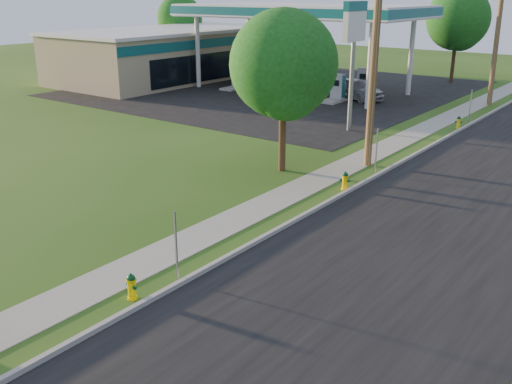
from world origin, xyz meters
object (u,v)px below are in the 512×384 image
fuel_pump_ne (337,91)px  tree_verge (284,69)px  price_pylon (354,29)px  hydrant_far (458,122)px  fuel_pump_nw (238,79)px  utility_pole_mid (375,52)px  car_silver (356,89)px  tree_lot (459,21)px  tree_back (180,20)px  fuel_pump_sw (267,74)px  utility_pole_far (498,32)px  fuel_pump_se (364,84)px  car_red (262,76)px  hydrant_mid (345,181)px  hydrant_near (132,286)px

fuel_pump_ne → tree_verge: size_ratio=0.47×
price_pylon → fuel_pump_ne: bearing=123.7°
hydrant_far → fuel_pump_nw: bearing=169.9°
utility_pole_mid → car_silver: bearing=119.7°
tree_lot → tree_back: 27.66m
utility_pole_mid → fuel_pump_ne: utility_pole_mid is taller
fuel_pump_nw → tree_verge: size_ratio=0.47×
fuel_pump_sw → utility_pole_far: bearing=3.2°
tree_lot → tree_back: tree_lot is taller
fuel_pump_ne → fuel_pump_se: (0.00, 4.00, 0.00)m
fuel_pump_nw → car_red: size_ratio=0.58×
fuel_pump_nw → fuel_pump_se: bearing=24.0°
tree_lot → car_red: 16.69m
fuel_pump_ne → fuel_pump_sw: same height
price_pylon → hydrant_mid: bearing=-62.5°
utility_pole_mid → tree_verge: utility_pole_mid is taller
price_pylon → utility_pole_mid: bearing=-54.7°
tree_verge → car_silver: bearing=108.1°
fuel_pump_nw → car_silver: size_ratio=0.71×
price_pylon → hydrant_far: price_pylon is taller
fuel_pump_sw → hydrant_mid: 27.77m
tree_verge → fuel_pump_nw: bearing=133.9°
utility_pole_far → hydrant_near: size_ratio=13.40×
fuel_pump_sw → fuel_pump_se: 9.00m
utility_pole_mid → tree_back: 39.31m
hydrant_mid → fuel_pump_sw: bearing=132.3°
fuel_pump_se → tree_lot: tree_lot is taller
hydrant_near → car_red: bearing=121.1°
fuel_pump_sw → tree_lot: (12.51, 9.34, 4.29)m
fuel_pump_se → hydrant_mid: bearing=-64.7°
fuel_pump_ne → hydrant_far: bearing=-18.9°
price_pylon → fuel_pump_se: bearing=113.5°
tree_back → tree_verge: bearing=-39.5°
tree_back → hydrant_near: size_ratio=9.94×
utility_pole_mid → fuel_pump_nw: (-17.90, 13.00, -4.23)m
fuel_pump_ne → tree_back: size_ratio=0.45×
tree_lot → hydrant_mid: 30.85m
tree_lot → price_pylon: bearing=-85.9°
fuel_pump_sw → hydrant_far: 20.05m
utility_pole_far → fuel_pump_sw: 18.39m
price_pylon → tree_verge: price_pylon is taller
hydrant_mid → car_silver: car_silver is taller
hydrant_mid → fuel_pump_se: bearing=115.3°
tree_back → fuel_pump_sw: bearing=-18.2°
fuel_pump_nw → car_silver: fuel_pump_nw is taller
fuel_pump_nw → hydrant_mid: (18.70, -16.53, -0.36)m
utility_pole_far → tree_back: size_ratio=1.35×
tree_lot → hydrant_near: bearing=-81.6°
fuel_pump_se → tree_verge: (6.38, -19.98, 3.63)m
hydrant_near → hydrant_far: bearing=89.6°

